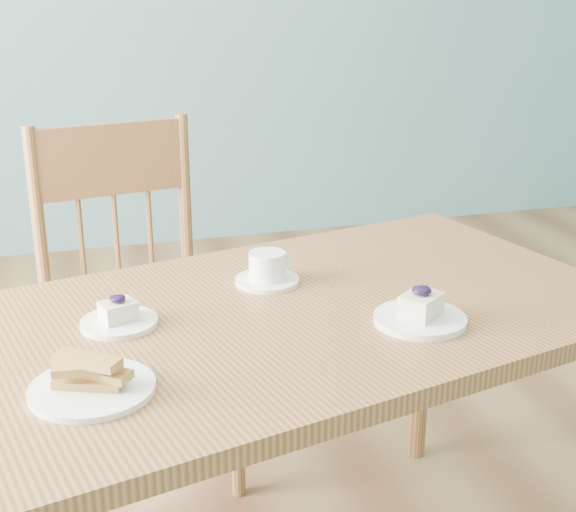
{
  "coord_description": "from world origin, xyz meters",
  "views": [
    {
      "loc": [
        -0.57,
        -1.63,
        1.38
      ],
      "look_at": [
        -0.14,
        -0.15,
        0.83
      ],
      "focal_mm": 50.0,
      "sensor_mm": 36.0,
      "label": 1
    }
  ],
  "objects_px": {
    "dining_table": "(290,342)",
    "cheesecake_plate_far": "(119,318)",
    "biscotti_plate": "(92,381)",
    "dining_chair": "(135,308)",
    "cheesecake_plate_near": "(420,313)",
    "coffee_cup": "(268,270)"
  },
  "relations": [
    {
      "from": "dining_chair",
      "to": "cheesecake_plate_near",
      "type": "bearing_deg",
      "value": -67.97
    },
    {
      "from": "cheesecake_plate_far",
      "to": "coffee_cup",
      "type": "relative_size",
      "value": 1.06
    },
    {
      "from": "dining_chair",
      "to": "cheesecake_plate_far",
      "type": "xyz_separation_m",
      "value": [
        -0.08,
        -0.61,
        0.24
      ]
    },
    {
      "from": "biscotti_plate",
      "to": "coffee_cup",
      "type": "bearing_deg",
      "value": 44.41
    },
    {
      "from": "biscotti_plate",
      "to": "dining_chair",
      "type": "bearing_deg",
      "value": 80.47
    },
    {
      "from": "dining_chair",
      "to": "cheesecake_plate_near",
      "type": "distance_m",
      "value": 0.93
    },
    {
      "from": "dining_table",
      "to": "biscotti_plate",
      "type": "height_order",
      "value": "biscotti_plate"
    },
    {
      "from": "dining_table",
      "to": "biscotti_plate",
      "type": "bearing_deg",
      "value": -163.1
    },
    {
      "from": "cheesecake_plate_near",
      "to": "cheesecake_plate_far",
      "type": "xyz_separation_m",
      "value": [
        -0.56,
        0.15,
        -0.0
      ]
    },
    {
      "from": "coffee_cup",
      "to": "dining_table",
      "type": "bearing_deg",
      "value": -104.85
    },
    {
      "from": "cheesecake_plate_near",
      "to": "cheesecake_plate_far",
      "type": "height_order",
      "value": "cheesecake_plate_near"
    },
    {
      "from": "cheesecake_plate_near",
      "to": "cheesecake_plate_far",
      "type": "relative_size",
      "value": 1.22
    },
    {
      "from": "biscotti_plate",
      "to": "cheesecake_plate_near",
      "type": "bearing_deg",
      "value": 9.25
    },
    {
      "from": "dining_table",
      "to": "cheesecake_plate_far",
      "type": "distance_m",
      "value": 0.35
    },
    {
      "from": "dining_chair",
      "to": "cheesecake_plate_near",
      "type": "height_order",
      "value": "dining_chair"
    },
    {
      "from": "dining_table",
      "to": "coffee_cup",
      "type": "distance_m",
      "value": 0.18
    },
    {
      "from": "dining_chair",
      "to": "biscotti_plate",
      "type": "height_order",
      "value": "dining_chair"
    },
    {
      "from": "cheesecake_plate_far",
      "to": "coffee_cup",
      "type": "xyz_separation_m",
      "value": [
        0.33,
        0.14,
        0.01
      ]
    },
    {
      "from": "coffee_cup",
      "to": "biscotti_plate",
      "type": "bearing_deg",
      "value": -152.94
    },
    {
      "from": "dining_table",
      "to": "cheesecake_plate_near",
      "type": "relative_size",
      "value": 8.48
    },
    {
      "from": "cheesecake_plate_far",
      "to": "biscotti_plate",
      "type": "distance_m",
      "value": 0.26
    },
    {
      "from": "cheesecake_plate_far",
      "to": "biscotti_plate",
      "type": "height_order",
      "value": "biscotti_plate"
    }
  ]
}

